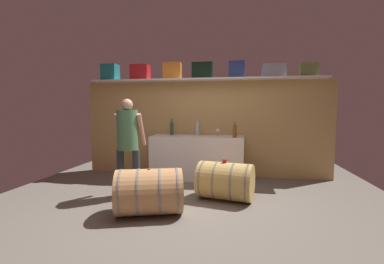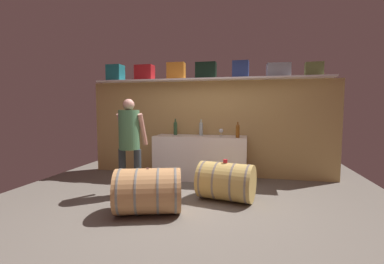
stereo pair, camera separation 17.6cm
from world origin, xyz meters
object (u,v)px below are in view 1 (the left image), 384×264
toolcase_red (140,72)px  wine_bottle_amber (235,130)px  toolcase_teal (110,73)px  work_cabinet (197,157)px  toolcase_black (202,71)px  tasting_cup (225,161)px  toolcase_orange (172,71)px  wine_bottle_green (172,128)px  toolcase_olive (309,70)px  toolcase_grey (274,71)px  winemaker_pouring (128,137)px  wine_barrel_far (149,192)px  wine_barrel_near (225,181)px  toolcase_navy (237,70)px  wine_glass (218,131)px  wine_bottle_clear (198,128)px

toolcase_red → wine_bottle_amber: bearing=-8.5°
toolcase_teal → work_cabinet: size_ratio=0.19×
toolcase_black → tasting_cup: bearing=-68.3°
work_cabinet → toolcase_orange: bearing=160.0°
toolcase_orange → tasting_cup: (1.12, -1.31, -1.54)m
wine_bottle_green → toolcase_teal: bearing=176.1°
toolcase_olive → wine_bottle_green: 2.81m
toolcase_grey → tasting_cup: (-0.86, -1.31, -1.50)m
toolcase_grey → toolcase_olive: bearing=-3.6°
wine_bottle_amber → winemaker_pouring: winemaker_pouring is taller
toolcase_black → winemaker_pouring: bearing=-124.5°
toolcase_teal → toolcase_olive: 3.93m
toolcase_black → toolcase_orange: bearing=-179.6°
toolcase_grey → wine_bottle_amber: toolcase_grey is taller
toolcase_grey → wine_barrel_far: (-1.80, -2.04, -1.79)m
wine_barrel_near → tasting_cup: 0.31m
toolcase_teal → wine_bottle_amber: size_ratio=1.15×
toolcase_navy → wine_barrel_near: 2.26m
toolcase_teal → wine_bottle_green: (1.34, -0.09, -1.14)m
wine_bottle_amber → winemaker_pouring: size_ratio=0.19×
toolcase_teal → toolcase_red: (0.66, 0.00, -0.01)m
toolcase_black → wine_glass: 1.23m
toolcase_red → wine_barrel_near: (1.81, -1.31, -1.84)m
toolcase_olive → wine_bottle_clear: size_ratio=0.96×
toolcase_teal → toolcase_red: 0.66m
work_cabinet → wine_bottle_amber: size_ratio=6.21×
toolcase_teal → toolcase_red: toolcase_teal is taller
wine_bottle_clear → tasting_cup: bearing=-64.3°
toolcase_grey → tasting_cup: bearing=-126.8°
toolcase_grey → wine_bottle_amber: bearing=-155.3°
toolcase_grey → winemaker_pouring: toolcase_grey is taller
wine_bottle_clear → toolcase_black: bearing=42.0°
toolcase_olive → wine_barrel_far: 3.64m
wine_bottle_green → wine_bottle_amber: 1.29m
toolcase_grey → wine_glass: size_ratio=2.83×
toolcase_orange → work_cabinet: toolcase_orange is taller
toolcase_red → toolcase_grey: size_ratio=0.90×
toolcase_olive → work_cabinet: (-2.06, -0.19, -1.67)m
wine_bottle_green → wine_glass: wine_bottle_green is taller
toolcase_grey → winemaker_pouring: size_ratio=0.27×
toolcase_black → wine_barrel_far: toolcase_black is taller
wine_bottle_green → winemaker_pouring: size_ratio=0.21×
toolcase_teal → toolcase_grey: bearing=1.4°
wine_bottle_green → tasting_cup: 1.70m
toolcase_red → toolcase_olive: size_ratio=1.23×
wine_bottle_green → wine_glass: size_ratio=2.22×
toolcase_navy → wine_barrel_far: toolcase_navy is taller
toolcase_olive → work_cabinet: toolcase_olive is taller
winemaker_pouring → toolcase_black: bearing=60.3°
wine_bottle_clear → toolcase_navy: bearing=5.6°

